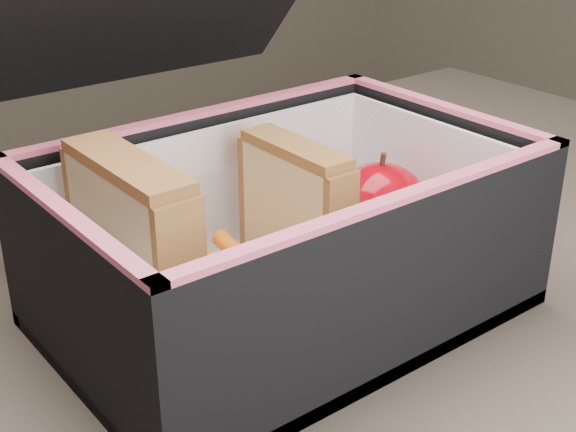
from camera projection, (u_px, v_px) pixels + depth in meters
name	position (u px, v px, depth m)	size (l,w,h in m)	color
lunch_bag	(280.00, 223.00, 0.51)	(0.30, 0.33, 0.26)	black
plastic_tub	(222.00, 262.00, 0.50)	(0.16, 0.12, 0.07)	white
sandwich_left	(134.00, 253.00, 0.46)	(0.03, 0.10, 0.11)	beige
sandwich_right	(295.00, 213.00, 0.53)	(0.02, 0.09, 0.10)	beige
carrot_sticks	(231.00, 287.00, 0.50)	(0.05, 0.13, 0.03)	#FC6B00
paper_napkin	(380.00, 251.00, 0.58)	(0.08, 0.08, 0.01)	white
red_apple	(380.00, 206.00, 0.57)	(0.09, 0.09, 0.07)	#920011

